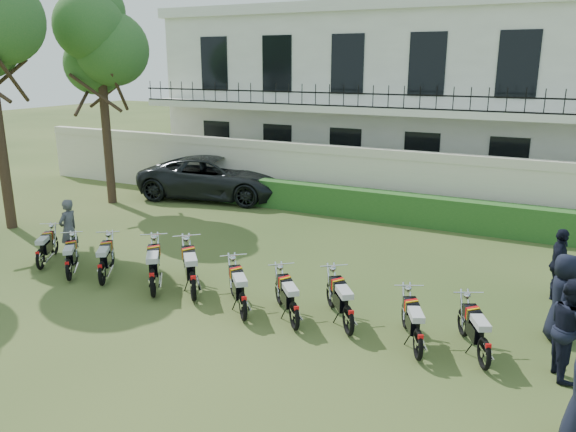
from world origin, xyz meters
name	(u,v)px	position (x,y,z in m)	size (l,w,h in m)	color
ground	(249,290)	(0.00, 0.00, 0.00)	(100.00, 100.00, 0.00)	#2C441B
perimeter_wall	(364,180)	(0.00, 8.00, 1.17)	(30.00, 0.35, 2.30)	beige
hedge	(384,206)	(1.00, 7.20, 0.50)	(18.00, 0.60, 1.00)	#1D4E1C
building	(412,97)	(0.00, 13.96, 3.71)	(20.40, 9.60, 7.40)	white
tree_west_near	(100,41)	(-8.96, 5.00, 5.89)	(3.40, 3.20, 7.90)	#473323
motorcycle_0	(40,254)	(-5.43, -1.29, 0.43)	(0.99, 1.50, 0.94)	black
motorcycle_1	(68,265)	(-4.18, -1.51, 0.43)	(1.17, 1.37, 0.94)	black
motorcycle_2	(101,268)	(-3.25, -1.36, 0.46)	(1.11, 1.58, 1.01)	black
motorcycle_3	(152,277)	(-1.70, -1.37, 0.52)	(1.31, 1.71, 1.12)	black
motorcycle_4	(193,279)	(-0.77, -1.13, 0.53)	(1.47, 1.66, 1.15)	black
motorcycle_5	(243,300)	(0.74, -1.47, 0.48)	(1.33, 1.50, 1.04)	black
motorcycle_6	(294,309)	(1.86, -1.37, 0.46)	(1.27, 1.44, 1.00)	black
motorcycle_7	(349,313)	(2.90, -1.10, 0.48)	(1.22, 1.57, 1.03)	black
motorcycle_8	(419,337)	(4.35, -1.41, 0.45)	(0.89, 1.67, 0.99)	black
motorcycle_9	(485,346)	(5.45, -1.22, 0.45)	(0.90, 1.65, 0.98)	black
suv	(216,178)	(-5.87, 7.42, 0.81)	(2.70, 5.86, 1.63)	black
inspector	(69,229)	(-5.45, -0.28, 0.83)	(0.60, 0.40, 1.66)	#545358
officer_1	(571,329)	(6.73, -0.78, 0.88)	(0.86, 0.67, 1.76)	black
officer_3	(563,298)	(6.58, 0.61, 0.87)	(0.85, 0.55, 1.74)	black
officer_5	(559,264)	(6.44, 2.73, 0.82)	(0.96, 0.40, 1.64)	black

